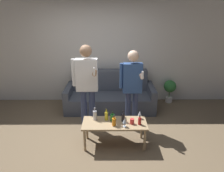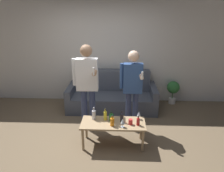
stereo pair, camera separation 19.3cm
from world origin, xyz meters
name	(u,v)px [view 1 (the left image)]	position (x,y,z in m)	size (l,w,h in m)	color
ground_plane	(91,142)	(0.00, 0.00, 0.00)	(16.00, 16.00, 0.00)	#756047
wall_back	(96,50)	(0.00, 2.00, 1.35)	(8.00, 0.06, 2.70)	silver
couch	(110,96)	(0.35, 1.50, 0.31)	(2.14, 0.89, 0.91)	#474C56
coffee_table	(115,125)	(0.43, -0.07, 0.40)	(1.14, 0.49, 0.45)	tan
bottle_orange	(123,117)	(0.59, -0.03, 0.53)	(0.06, 0.06, 0.21)	black
bottle_green	(140,121)	(0.87, -0.14, 0.52)	(0.06, 0.06, 0.17)	#B21E1E
bottle_dark	(113,117)	(0.40, 0.00, 0.52)	(0.08, 0.08, 0.17)	#23752D
bottle_yellow	(106,116)	(0.29, 0.03, 0.54)	(0.06, 0.06, 0.22)	yellow
bottle_red	(114,122)	(0.42, -0.18, 0.53)	(0.07, 0.07, 0.19)	orange
bottle_clear	(95,115)	(0.08, 0.04, 0.54)	(0.07, 0.07, 0.23)	silver
wine_glass_near	(125,121)	(0.60, -0.21, 0.56)	(0.07, 0.07, 0.16)	silver
wine_glass_far	(140,113)	(0.90, 0.07, 0.56)	(0.07, 0.07, 0.16)	silver
cup_on_table	(132,121)	(0.74, -0.12, 0.50)	(0.07, 0.07, 0.10)	red
person_standing_left	(87,81)	(-0.10, 0.53, 1.03)	(0.50, 0.44, 1.73)	navy
person_standing_right	(132,83)	(0.79, 0.55, 0.97)	(0.44, 0.41, 1.62)	navy
potted_plant	(170,88)	(1.91, 1.81, 0.40)	(0.32, 0.32, 0.60)	silver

